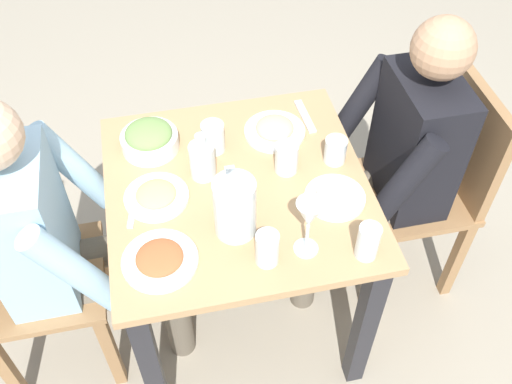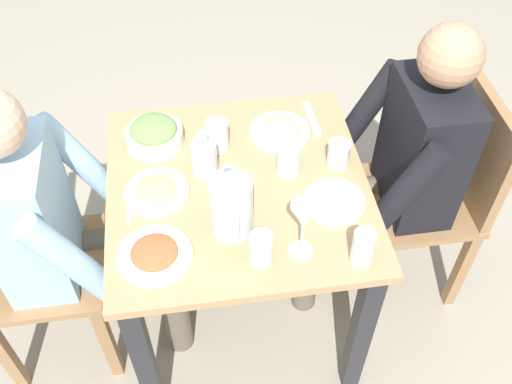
{
  "view_description": "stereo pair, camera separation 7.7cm",
  "coord_description": "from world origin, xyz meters",
  "px_view_note": "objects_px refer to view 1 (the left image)",
  "views": [
    {
      "loc": [
        1.2,
        -0.2,
        2.07
      ],
      "look_at": [
        0.03,
        0.05,
        0.74
      ],
      "focal_mm": 41.06,
      "sensor_mm": 36.0,
      "label": 1
    },
    {
      "loc": [
        1.22,
        -0.12,
        2.07
      ],
      "look_at": [
        0.03,
        0.05,
        0.74
      ],
      "focal_mm": 41.06,
      "sensor_mm": 36.0,
      "label": 2
    }
  ],
  "objects_px": {
    "dining_table": "(238,215)",
    "diner_far": "(387,160)",
    "diner_near": "(66,237)",
    "plate_yoghurt": "(335,195)",
    "water_glass_by_pitcher": "(267,248)",
    "plate_rice_curry": "(160,259)",
    "salad_bowl": "(149,138)",
    "chair_near": "(11,276)",
    "water_glass_near_right": "(368,242)",
    "water_glass_near_left": "(287,158)",
    "chair_far": "(434,180)",
    "water_glass_far_right": "(335,150)",
    "water_pitcher": "(235,208)",
    "oil_carafe": "(203,162)",
    "plate_beans": "(275,129)",
    "wine_glass": "(309,217)",
    "water_glass_center": "(213,137)",
    "plate_fries": "(156,195)"
  },
  "relations": [
    {
      "from": "dining_table",
      "to": "diner_far",
      "type": "xyz_separation_m",
      "value": [
        -0.09,
        0.54,
        0.06
      ]
    },
    {
      "from": "diner_near",
      "to": "plate_yoghurt",
      "type": "xyz_separation_m",
      "value": [
        0.1,
        0.81,
        0.1
      ]
    },
    {
      "from": "dining_table",
      "to": "water_glass_by_pitcher",
      "type": "distance_m",
      "value": 0.35
    },
    {
      "from": "plate_rice_curry",
      "to": "plate_yoghurt",
      "type": "bearing_deg",
      "value": 102.51
    },
    {
      "from": "diner_near",
      "to": "salad_bowl",
      "type": "height_order",
      "value": "diner_near"
    },
    {
      "from": "chair_near",
      "to": "water_glass_near_right",
      "type": "xyz_separation_m",
      "value": [
        0.31,
        1.04,
        0.29
      ]
    },
    {
      "from": "plate_rice_curry",
      "to": "water_glass_near_left",
      "type": "bearing_deg",
      "value": 122.56
    },
    {
      "from": "chair_far",
      "to": "plate_yoghurt",
      "type": "xyz_separation_m",
      "value": [
        0.2,
        -0.47,
        0.25
      ]
    },
    {
      "from": "salad_bowl",
      "to": "water_glass_near_left",
      "type": "distance_m",
      "value": 0.45
    },
    {
      "from": "water_glass_far_right",
      "to": "water_glass_near_right",
      "type": "height_order",
      "value": "water_glass_near_right"
    },
    {
      "from": "water_pitcher",
      "to": "salad_bowl",
      "type": "xyz_separation_m",
      "value": [
        -0.39,
        -0.21,
        -0.05
      ]
    },
    {
      "from": "chair_near",
      "to": "oil_carafe",
      "type": "xyz_separation_m",
      "value": [
        -0.09,
        0.65,
        0.29
      ]
    },
    {
      "from": "plate_rice_curry",
      "to": "water_glass_near_right",
      "type": "distance_m",
      "value": 0.57
    },
    {
      "from": "chair_near",
      "to": "water_glass_near_right",
      "type": "height_order",
      "value": "chair_near"
    },
    {
      "from": "plate_beans",
      "to": "wine_glass",
      "type": "height_order",
      "value": "wine_glass"
    },
    {
      "from": "plate_beans",
      "to": "chair_near",
      "type": "bearing_deg",
      "value": -75.91
    },
    {
      "from": "water_glass_near_right",
      "to": "water_glass_center",
      "type": "bearing_deg",
      "value": -145.75
    },
    {
      "from": "chair_far",
      "to": "diner_far",
      "type": "relative_size",
      "value": 0.75
    },
    {
      "from": "diner_far",
      "to": "water_glass_by_pitcher",
      "type": "distance_m",
      "value": 0.65
    },
    {
      "from": "chair_far",
      "to": "water_glass_far_right",
      "type": "xyz_separation_m",
      "value": [
        0.04,
        -0.42,
        0.28
      ]
    },
    {
      "from": "plate_rice_curry",
      "to": "water_glass_by_pitcher",
      "type": "relative_size",
      "value": 1.94
    },
    {
      "from": "plate_yoghurt",
      "to": "plate_rice_curry",
      "type": "bearing_deg",
      "value": -77.49
    },
    {
      "from": "water_glass_near_left",
      "to": "oil_carafe",
      "type": "distance_m",
      "value": 0.26
    },
    {
      "from": "water_pitcher",
      "to": "diner_near",
      "type": "bearing_deg",
      "value": -106.32
    },
    {
      "from": "chair_near",
      "to": "diner_near",
      "type": "distance_m",
      "value": 0.25
    },
    {
      "from": "water_glass_near_right",
      "to": "wine_glass",
      "type": "xyz_separation_m",
      "value": [
        -0.05,
        -0.16,
        0.08
      ]
    },
    {
      "from": "plate_yoghurt",
      "to": "plate_beans",
      "type": "xyz_separation_m",
      "value": [
        -0.33,
        -0.11,
        -0.0
      ]
    },
    {
      "from": "water_glass_center",
      "to": "water_glass_near_right",
      "type": "distance_m",
      "value": 0.61
    },
    {
      "from": "water_glass_by_pitcher",
      "to": "plate_rice_curry",
      "type": "bearing_deg",
      "value": -100.96
    },
    {
      "from": "diner_near",
      "to": "water_glass_far_right",
      "type": "distance_m",
      "value": 0.88
    },
    {
      "from": "wine_glass",
      "to": "oil_carafe",
      "type": "height_order",
      "value": "wine_glass"
    },
    {
      "from": "water_glass_far_right",
      "to": "diner_near",
      "type": "bearing_deg",
      "value": -85.74
    },
    {
      "from": "chair_near",
      "to": "plate_rice_curry",
      "type": "height_order",
      "value": "chair_near"
    },
    {
      "from": "water_glass_far_right",
      "to": "water_glass_center",
      "type": "distance_m",
      "value": 0.39
    },
    {
      "from": "diner_near",
      "to": "wine_glass",
      "type": "bearing_deg",
      "value": 69.2
    },
    {
      "from": "chair_near",
      "to": "diner_far",
      "type": "xyz_separation_m",
      "value": [
        -0.11,
        1.28,
        0.15
      ]
    },
    {
      "from": "plate_yoghurt",
      "to": "oil_carafe",
      "type": "height_order",
      "value": "oil_carafe"
    },
    {
      "from": "water_pitcher",
      "to": "plate_fries",
      "type": "bearing_deg",
      "value": -128.7
    },
    {
      "from": "water_pitcher",
      "to": "water_glass_center",
      "type": "distance_m",
      "value": 0.35
    },
    {
      "from": "plate_beans",
      "to": "water_glass_center",
      "type": "xyz_separation_m",
      "value": [
        0.03,
        -0.21,
        0.04
      ]
    },
    {
      "from": "water_glass_near_right",
      "to": "oil_carafe",
      "type": "bearing_deg",
      "value": -135.36
    },
    {
      "from": "plate_fries",
      "to": "water_glass_near_right",
      "type": "distance_m",
      "value": 0.64
    },
    {
      "from": "chair_far",
      "to": "water_pitcher",
      "type": "height_order",
      "value": "water_pitcher"
    },
    {
      "from": "chair_near",
      "to": "water_glass_near_right",
      "type": "distance_m",
      "value": 1.13
    },
    {
      "from": "dining_table",
      "to": "plate_fries",
      "type": "height_order",
      "value": "plate_fries"
    },
    {
      "from": "salad_bowl",
      "to": "water_glass_near_right",
      "type": "bearing_deg",
      "value": 44.49
    },
    {
      "from": "plate_rice_curry",
      "to": "plate_fries",
      "type": "height_order",
      "value": "same"
    },
    {
      "from": "dining_table",
      "to": "plate_rice_curry",
      "type": "xyz_separation_m",
      "value": [
        0.24,
        -0.26,
        0.16
      ]
    },
    {
      "from": "plate_beans",
      "to": "water_glass_by_pitcher",
      "type": "height_order",
      "value": "water_glass_by_pitcher"
    },
    {
      "from": "water_glass_far_right",
      "to": "wine_glass",
      "type": "bearing_deg",
      "value": -29.65
    }
  ]
}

